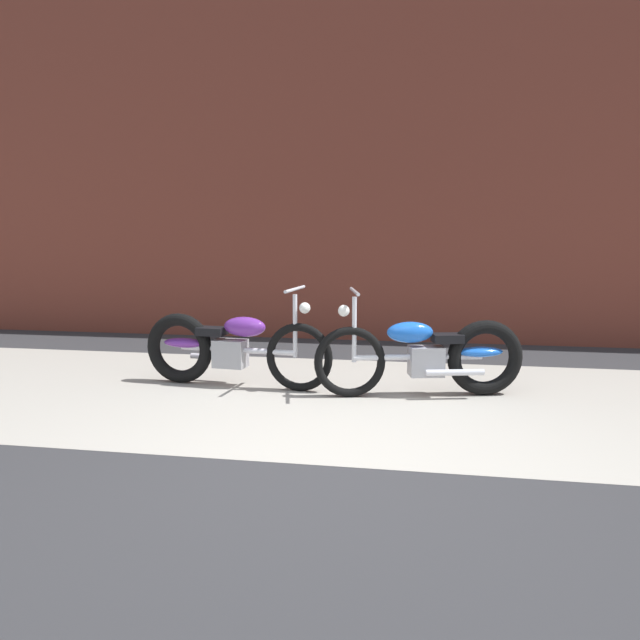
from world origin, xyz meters
The scene contains 5 objects.
ground_plane centered at (0.00, 0.00, 0.00)m, with size 80.00×80.00×0.00m, color #2D2D30.
sidewalk_slab centered at (0.00, 1.75, 0.00)m, with size 36.00×3.50×0.01m, color #9E998E.
brick_building_wall centered at (0.00, 5.20, 2.87)m, with size 36.00×0.50×5.75m, color brown.
motorcycle_purple centered at (-1.39, 2.01, 0.40)m, with size 2.01×0.59×1.03m.
motorcycle_blue centered at (0.72, 1.97, 0.40)m, with size 1.98×0.72×1.03m.
Camera 1 is at (0.66, -3.97, 1.56)m, focal length 35.17 mm.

